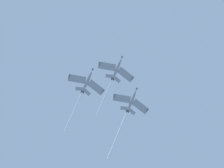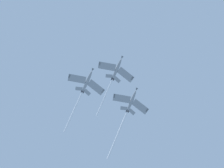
# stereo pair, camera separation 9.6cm
# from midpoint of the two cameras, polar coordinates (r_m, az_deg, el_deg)

# --- Properties ---
(jet_lead) EXTENTS (25.13, 25.79, 10.87)m
(jet_lead) POSITION_cam_midpoint_polar(r_m,az_deg,el_deg) (159.21, 0.46, 1.71)
(jet_lead) COLOR gray
(jet_left_wing) EXTENTS (28.72, 29.48, 12.24)m
(jet_left_wing) POSITION_cam_midpoint_polar(r_m,az_deg,el_deg) (159.37, 2.81, -5.30)
(jet_left_wing) COLOR gray
(jet_right_wing) EXTENTS (25.88, 26.67, 11.21)m
(jet_right_wing) POSITION_cam_midpoint_polar(r_m,az_deg,el_deg) (156.90, -5.37, -1.26)
(jet_right_wing) COLOR gray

